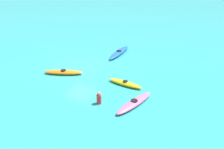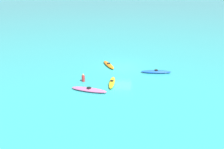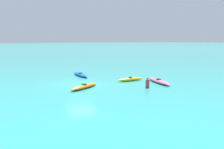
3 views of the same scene
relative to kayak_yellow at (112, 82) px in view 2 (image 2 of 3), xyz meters
name	(u,v)px [view 2 (image 2 of 3)]	position (x,y,z in m)	size (l,w,h in m)	color
ground_plane	(122,67)	(4.72, -0.94, -0.16)	(600.00, 600.00, 0.00)	teal
kayak_yellow	(112,82)	(0.00, 0.00, 0.00)	(2.75, 0.65, 0.37)	yellow
kayak_pink	(89,90)	(-1.76, 2.08, 0.00)	(1.38, 3.61, 0.37)	pink
kayak_orange	(109,65)	(5.10, 0.82, 0.00)	(3.02, 1.96, 0.37)	orange
kayak_blue	(156,72)	(3.25, -4.91, 0.00)	(0.78, 3.51, 0.37)	blue
person_near_shore	(83,78)	(0.35, 3.07, 0.22)	(0.45, 0.45, 0.88)	red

